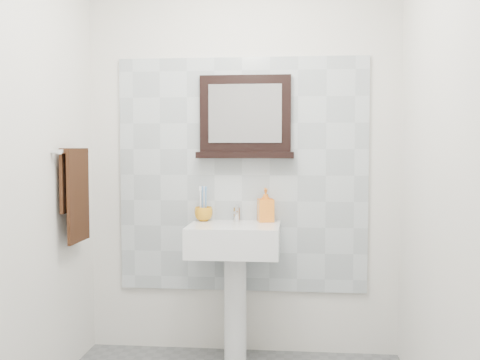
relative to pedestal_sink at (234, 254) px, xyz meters
name	(u,v)px	position (x,y,z in m)	size (l,w,h in m)	color
back_wall	(242,159)	(0.03, 0.23, 0.57)	(2.00, 0.01, 2.50)	silver
front_wall	(163,179)	(0.03, -1.97, 0.57)	(2.00, 0.01, 2.50)	silver
left_wall	(7,164)	(-0.97, -0.87, 0.57)	(0.01, 2.20, 2.50)	silver
right_wall	(449,166)	(1.03, -0.87, 0.57)	(0.01, 2.20, 2.50)	silver
splashback	(242,175)	(0.03, 0.21, 0.47)	(1.60, 0.02, 1.50)	#B1BBC0
pedestal_sink	(234,254)	(0.00, 0.00, 0.00)	(0.55, 0.44, 0.96)	white
toothbrush_cup	(204,214)	(-0.21, 0.13, 0.23)	(0.11, 0.11, 0.09)	orange
toothbrushes	(203,202)	(-0.21, 0.14, 0.31)	(0.05, 0.04, 0.21)	white
soap_dispenser	(266,205)	(0.18, 0.14, 0.29)	(0.10, 0.10, 0.21)	#F1571C
framed_mirror	(245,119)	(0.05, 0.19, 0.83)	(0.62, 0.11, 0.52)	black
towel_bar	(74,152)	(-0.92, -0.21, 0.63)	(0.07, 0.40, 0.03)	silver
hand_towel	(75,188)	(-0.91, -0.21, 0.42)	(0.06, 0.30, 0.55)	black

